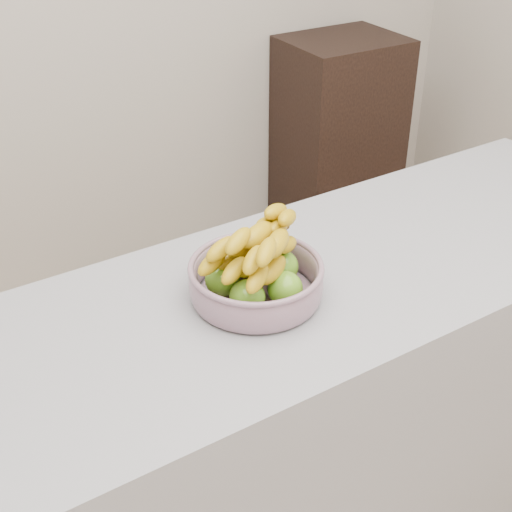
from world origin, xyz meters
The scene contains 3 objects.
counter centered at (0.00, 0.37, 0.45)m, with size 2.00×0.60×0.90m, color #9D9CA4.
cabinet centered at (1.25, 1.78, 0.46)m, with size 0.51×0.41×0.92m, color black.
fruit_bowl centered at (-0.10, 0.37, 0.95)m, with size 0.28×0.28×0.17m.
Camera 1 is at (-0.75, -0.64, 1.75)m, focal length 50.00 mm.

